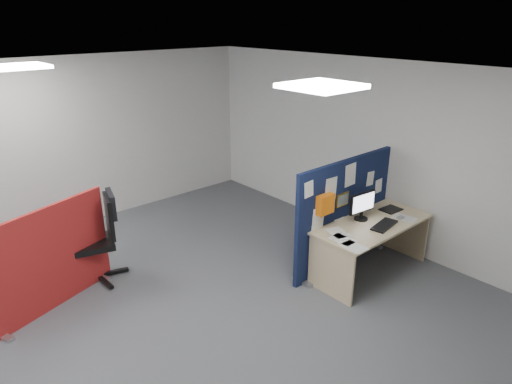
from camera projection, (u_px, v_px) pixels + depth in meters
floor at (93, 374)px, 4.42m from camera, size 9.00×9.00×0.00m
ceiling at (47, 93)px, 3.45m from camera, size 9.00×7.00×0.02m
wall_right at (377, 153)px, 6.71m from camera, size 0.02×7.00×2.70m
ceiling_lights at (60, 84)px, 4.13m from camera, size 4.10×4.10×0.04m
navy_divider at (343, 213)px, 6.11m from camera, size 1.85×0.30×1.52m
main_desk at (369, 234)px, 6.01m from camera, size 1.70×0.75×0.73m
monitor_main at (362, 205)px, 5.95m from camera, size 0.43×0.18×0.38m
keyboard at (384, 225)px, 5.83m from camera, size 0.47×0.25×0.02m
mouse at (400, 218)px, 6.04m from camera, size 0.10×0.06×0.03m
paper_tray at (391, 209)px, 6.31m from camera, size 0.29×0.24×0.01m
red_divider at (49, 260)px, 5.25m from camera, size 1.59×0.58×1.25m
office_chair at (102, 232)px, 5.84m from camera, size 0.77×0.74×1.15m
desk_papers at (361, 234)px, 5.62m from camera, size 1.39×0.69×0.00m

